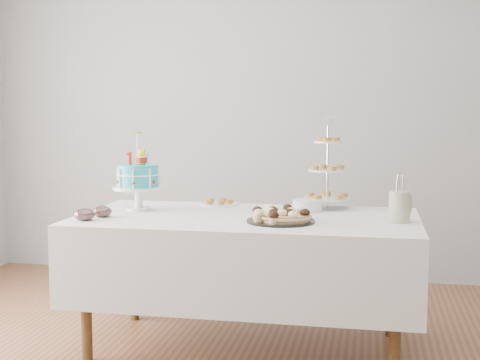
% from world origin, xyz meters
% --- Properties ---
extents(walls, '(5.04, 4.04, 2.70)m').
position_xyz_m(walls, '(0.00, 0.00, 1.35)').
color(walls, '#9B9DA0').
rests_on(walls, floor).
extents(table, '(1.92, 1.02, 0.77)m').
position_xyz_m(table, '(0.00, 0.30, 0.54)').
color(table, silver).
rests_on(table, floor).
extents(birthday_cake, '(0.31, 0.31, 0.47)m').
position_xyz_m(birthday_cake, '(-0.68, 0.39, 0.90)').
color(birthday_cake, white).
rests_on(birthday_cake, table).
extents(cupcake_tray, '(0.37, 0.37, 0.08)m').
position_xyz_m(cupcake_tray, '(0.22, 0.13, 0.81)').
color(cupcake_tray, black).
rests_on(cupcake_tray, table).
extents(pie, '(0.28, 0.28, 0.04)m').
position_xyz_m(pie, '(0.24, 0.12, 0.80)').
color(pie, tan).
rests_on(pie, table).
extents(tiered_stand, '(0.28, 0.28, 0.55)m').
position_xyz_m(tiered_stand, '(0.43, 0.70, 1.00)').
color(tiered_stand, silver).
rests_on(tiered_stand, table).
extents(plate_stack, '(0.18, 0.18, 0.07)m').
position_xyz_m(plate_stack, '(0.32, 0.56, 0.80)').
color(plate_stack, white).
rests_on(plate_stack, table).
extents(pastry_plate, '(0.24, 0.24, 0.04)m').
position_xyz_m(pastry_plate, '(-0.26, 0.70, 0.79)').
color(pastry_plate, white).
rests_on(pastry_plate, table).
extents(jam_bowl_a, '(0.12, 0.12, 0.07)m').
position_xyz_m(jam_bowl_a, '(-0.84, -0.02, 0.80)').
color(jam_bowl_a, silver).
rests_on(jam_bowl_a, table).
extents(jam_bowl_b, '(0.11, 0.11, 0.07)m').
position_xyz_m(jam_bowl_b, '(-0.79, 0.11, 0.80)').
color(jam_bowl_b, silver).
rests_on(jam_bowl_b, table).
extents(utensil_pitcher, '(0.12, 0.11, 0.26)m').
position_xyz_m(utensil_pitcher, '(0.84, 0.26, 0.86)').
color(utensil_pitcher, beige).
rests_on(utensil_pitcher, table).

